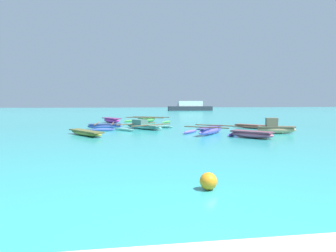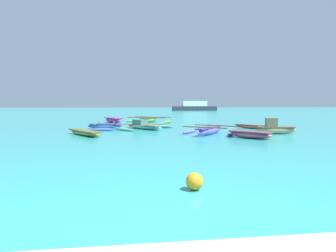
{
  "view_description": "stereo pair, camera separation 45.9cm",
  "coord_description": "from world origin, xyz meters",
  "px_view_note": "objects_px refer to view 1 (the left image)",
  "views": [
    {
      "loc": [
        -0.8,
        -2.8,
        2.0
      ],
      "look_at": [
        2.51,
        19.27,
        0.25
      ],
      "focal_mm": 32.0,
      "sensor_mm": 36.0,
      "label": 1
    },
    {
      "loc": [
        -0.35,
        -2.86,
        2.0
      ],
      "look_at": [
        2.51,
        19.27,
        0.25
      ],
      "focal_mm": 32.0,
      "sensor_mm": 36.0,
      "label": 2
    }
  ],
  "objects_px": {
    "moored_boat_0": "(105,126)",
    "moored_boat_7": "(255,126)",
    "moored_boat_1": "(148,120)",
    "moored_boat_8": "(275,128)",
    "moored_boat_3": "(211,130)",
    "moored_boat_2": "(143,126)",
    "mooring_buoy_0": "(208,181)",
    "moored_boat_5": "(86,133)",
    "distant_ferry": "(190,107)",
    "moored_boat_6": "(252,134)",
    "moored_boat_4": "(112,120)"
  },
  "relations": [
    {
      "from": "moored_boat_0",
      "to": "moored_boat_7",
      "type": "bearing_deg",
      "value": -6.14
    },
    {
      "from": "moored_boat_1",
      "to": "moored_boat_7",
      "type": "distance_m",
      "value": 11.45
    },
    {
      "from": "moored_boat_0",
      "to": "moored_boat_1",
      "type": "bearing_deg",
      "value": 62.79
    },
    {
      "from": "moored_boat_1",
      "to": "moored_boat_8",
      "type": "relative_size",
      "value": 1.93
    },
    {
      "from": "moored_boat_3",
      "to": "moored_boat_8",
      "type": "relative_size",
      "value": 1.47
    },
    {
      "from": "moored_boat_3",
      "to": "moored_boat_2",
      "type": "bearing_deg",
      "value": 78.92
    },
    {
      "from": "moored_boat_0",
      "to": "mooring_buoy_0",
      "type": "distance_m",
      "value": 16.96
    },
    {
      "from": "moored_boat_1",
      "to": "moored_boat_5",
      "type": "distance_m",
      "value": 12.54
    },
    {
      "from": "moored_boat_0",
      "to": "distant_ferry",
      "type": "distance_m",
      "value": 52.72
    },
    {
      "from": "moored_boat_6",
      "to": "moored_boat_4",
      "type": "bearing_deg",
      "value": 168.75
    },
    {
      "from": "moored_boat_3",
      "to": "moored_boat_8",
      "type": "distance_m",
      "value": 4.24
    },
    {
      "from": "moored_boat_0",
      "to": "moored_boat_3",
      "type": "distance_m",
      "value": 8.48
    },
    {
      "from": "moored_boat_3",
      "to": "moored_boat_7",
      "type": "height_order",
      "value": "moored_boat_3"
    },
    {
      "from": "moored_boat_1",
      "to": "moored_boat_2",
      "type": "distance_m",
      "value": 7.66
    },
    {
      "from": "moored_boat_4",
      "to": "moored_boat_8",
      "type": "relative_size",
      "value": 1.2
    },
    {
      "from": "mooring_buoy_0",
      "to": "moored_boat_7",
      "type": "bearing_deg",
      "value": 61.84
    },
    {
      "from": "moored_boat_8",
      "to": "mooring_buoy_0",
      "type": "xyz_separation_m",
      "value": [
        -7.79,
        -11.43,
        -0.16
      ]
    },
    {
      "from": "moored_boat_5",
      "to": "moored_boat_6",
      "type": "distance_m",
      "value": 9.84
    },
    {
      "from": "moored_boat_1",
      "to": "moored_boat_3",
      "type": "height_order",
      "value": "same"
    },
    {
      "from": "mooring_buoy_0",
      "to": "moored_boat_3",
      "type": "bearing_deg",
      "value": 73.04
    },
    {
      "from": "moored_boat_0",
      "to": "moored_boat_8",
      "type": "relative_size",
      "value": 1.46
    },
    {
      "from": "moored_boat_3",
      "to": "mooring_buoy_0",
      "type": "xyz_separation_m",
      "value": [
        -3.55,
        -11.65,
        -0.05
      ]
    },
    {
      "from": "moored_boat_2",
      "to": "moored_boat_7",
      "type": "distance_m",
      "value": 8.59
    },
    {
      "from": "moored_boat_1",
      "to": "moored_boat_4",
      "type": "height_order",
      "value": "moored_boat_1"
    },
    {
      "from": "moored_boat_1",
      "to": "distant_ferry",
      "type": "relative_size",
      "value": 0.45
    },
    {
      "from": "moored_boat_4",
      "to": "moored_boat_6",
      "type": "xyz_separation_m",
      "value": [
        8.33,
        -13.92,
        -0.05
      ]
    },
    {
      "from": "moored_boat_7",
      "to": "moored_boat_0",
      "type": "bearing_deg",
      "value": -137.59
    },
    {
      "from": "moored_boat_6",
      "to": "moored_boat_8",
      "type": "height_order",
      "value": "moored_boat_8"
    },
    {
      "from": "moored_boat_4",
      "to": "distant_ferry",
      "type": "height_order",
      "value": "distant_ferry"
    },
    {
      "from": "moored_boat_6",
      "to": "moored_boat_7",
      "type": "height_order",
      "value": "moored_boat_6"
    },
    {
      "from": "moored_boat_5",
      "to": "moored_boat_7",
      "type": "height_order",
      "value": "moored_boat_5"
    },
    {
      "from": "moored_boat_2",
      "to": "moored_boat_8",
      "type": "distance_m",
      "value": 9.46
    },
    {
      "from": "moored_boat_2",
      "to": "moored_boat_4",
      "type": "height_order",
      "value": "moored_boat_2"
    },
    {
      "from": "moored_boat_4",
      "to": "moored_boat_7",
      "type": "xyz_separation_m",
      "value": [
        11.19,
        -8.15,
        -0.1
      ]
    },
    {
      "from": "moored_boat_2",
      "to": "distant_ferry",
      "type": "relative_size",
      "value": 0.43
    },
    {
      "from": "moored_boat_5",
      "to": "moored_boat_3",
      "type": "bearing_deg",
      "value": 53.44
    },
    {
      "from": "moored_boat_0",
      "to": "moored_boat_8",
      "type": "distance_m",
      "value": 12.26
    },
    {
      "from": "moored_boat_5",
      "to": "moored_boat_6",
      "type": "height_order",
      "value": "moored_boat_6"
    },
    {
      "from": "moored_boat_2",
      "to": "moored_boat_7",
      "type": "relative_size",
      "value": 1.55
    },
    {
      "from": "moored_boat_0",
      "to": "mooring_buoy_0",
      "type": "height_order",
      "value": "moored_boat_0"
    },
    {
      "from": "moored_boat_0",
      "to": "distant_ferry",
      "type": "bearing_deg",
      "value": 71.28
    },
    {
      "from": "moored_boat_7",
      "to": "mooring_buoy_0",
      "type": "height_order",
      "value": "mooring_buoy_0"
    },
    {
      "from": "moored_boat_1",
      "to": "moored_boat_8",
      "type": "xyz_separation_m",
      "value": [
        7.27,
        -12.31,
        0.1
      ]
    },
    {
      "from": "moored_boat_3",
      "to": "moored_boat_0",
      "type": "bearing_deg",
      "value": 91.43
    },
    {
      "from": "moored_boat_3",
      "to": "moored_boat_4",
      "type": "xyz_separation_m",
      "value": [
        -6.61,
        11.69,
        0.02
      ]
    },
    {
      "from": "moored_boat_7",
      "to": "moored_boat_8",
      "type": "relative_size",
      "value": 1.19
    },
    {
      "from": "moored_boat_0",
      "to": "moored_boat_7",
      "type": "xyz_separation_m",
      "value": [
        11.43,
        -1.45,
        -0.04
      ]
    },
    {
      "from": "moored_boat_4",
      "to": "moored_boat_1",
      "type": "bearing_deg",
      "value": 69.06
    },
    {
      "from": "mooring_buoy_0",
      "to": "moored_boat_2",
      "type": "bearing_deg",
      "value": 91.45
    },
    {
      "from": "moored_boat_5",
      "to": "moored_boat_7",
      "type": "distance_m",
      "value": 12.69
    }
  ]
}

